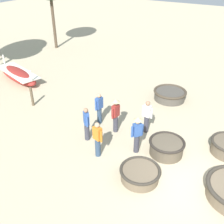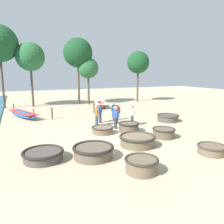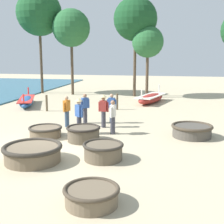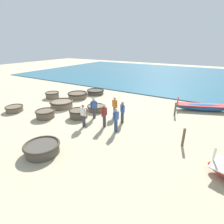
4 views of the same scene
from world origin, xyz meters
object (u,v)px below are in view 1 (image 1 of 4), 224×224
Objects in this scene: coracle_center at (140,173)px; fisherman_standing_right at (99,108)px; coracle_upturned at (166,147)px; mooring_post_shoreline at (32,97)px; fisherman_with_hat at (147,116)px; fisherman_crouching at (137,132)px; coracle_far_left at (170,94)px; fisherman_by_coracle at (87,123)px; fisherman_hauling at (98,139)px; fisherman_standing_left at (116,113)px; long_boat_red_hull at (18,75)px.

fisherman_standing_right reaches higher than coracle_center.
mooring_post_shoreline reaches higher than coracle_upturned.
mooring_post_shoreline is (-0.90, 6.22, -0.30)m from fisherman_with_hat.
fisherman_crouching is at bearing -95.43° from mooring_post_shoreline.
fisherman_by_coracle is (-5.40, 1.77, 0.53)m from coracle_far_left.
mooring_post_shoreline is (0.96, 4.27, -0.30)m from fisherman_by_coracle.
fisherman_hauling reaches higher than coracle_far_left.
fisherman_crouching reaches higher than coracle_upturned.
fisherman_standing_right reaches higher than coracle_far_left.
fisherman_hauling is 0.94× the size of fisherman_standing_left.
fisherman_crouching is (-5.06, -0.44, 0.65)m from coracle_far_left.
fisherman_by_coracle is at bearing -169.11° from fisherman_standing_right.
fisherman_standing_right reaches higher than mooring_post_shoreline.
long_boat_red_hull is at bearing 77.92° from fisherman_standing_right.
fisherman_crouching is (-2.60, -9.79, 0.61)m from long_boat_red_hull.
coracle_center is at bearing -107.94° from fisherman_by_coracle.
coracle_upturned is 1.76m from fisherman_with_hat.
fisherman_with_hat is (1.00, 1.36, 0.50)m from coracle_upturned.
coracle_far_left is at bearing 2.90° from fisherman_with_hat.
mooring_post_shoreline is (-1.98, -3.31, 0.19)m from long_boat_red_hull.
long_boat_red_hull is 8.15m from fisherman_by_coracle.
coracle_center is 3.22m from fisherman_by_coracle.
fisherman_with_hat is at bearing -77.65° from fisherman_standing_right.
mooring_post_shoreline is at bearing 89.24° from coracle_upturned.
fisherman_crouching reaches higher than fisherman_standing_right.
coracle_center is at bearing 170.95° from coracle_upturned.
coracle_upturned is at bearing -64.76° from fisherman_crouching.
coracle_far_left is 1.71× the size of mooring_post_shoreline.
fisherman_hauling is (-0.66, -1.00, 0.00)m from fisherman_by_coracle.
fisherman_by_coracle reaches higher than coracle_far_left.
fisherman_crouching reaches higher than fisherman_with_hat.
long_boat_red_hull is 2.74× the size of fisherman_standing_right.
fisherman_with_hat is 2.27m from fisherman_standing_right.
long_boat_red_hull is 2.74× the size of fisherman_by_coracle.
long_boat_red_hull reaches higher than coracle_far_left.
mooring_post_shoreline reaches higher than coracle_center.
mooring_post_shoreline is at bearing 77.33° from fisherman_by_coracle.
coracle_far_left is 9.67m from long_boat_red_hull.
fisherman_standing_right is 1.00× the size of fisherman_hauling.
fisherman_standing_right is 1.04m from fisherman_standing_left.
coracle_far_left is at bearing -13.57° from fisherman_standing_left.
fisherman_crouching is 1.57× the size of mooring_post_shoreline.
fisherman_with_hat is 6.29m from mooring_post_shoreline.
fisherman_with_hat is at bearing -177.10° from coracle_far_left.
coracle_center is 0.81× the size of coracle_far_left.
fisherman_hauling is (-3.61, -8.59, 0.49)m from long_boat_red_hull.
long_boat_red_hull is 9.61m from fisherman_with_hat.
coracle_far_left is 5.71m from fisherman_by_coracle.
fisherman_standing_right is at bearing 10.89° from fisherman_by_coracle.
fisherman_by_coracle is 1.00× the size of fisherman_hauling.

